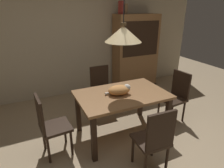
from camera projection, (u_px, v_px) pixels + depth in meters
The scene contains 12 objects.
ground at pixel (132, 159), 2.74m from camera, with size 10.00×10.00×0.00m, color tan.
back_wall at pixel (76, 33), 4.43m from camera, with size 6.40×0.10×2.90m, color beige.
dining_table at pixel (122, 99), 3.05m from camera, with size 1.40×0.90×0.75m.
chair_right_side at pixel (176, 94), 3.55m from camera, with size 0.44×0.44×0.93m.
chair_left_side at pixel (49, 124), 2.66m from camera, with size 0.43×0.43×0.93m.
chair_near_front at pixel (155, 138), 2.36m from camera, with size 0.42×0.42×0.93m.
chair_far_back at pixel (101, 88), 3.84m from camera, with size 0.41×0.41×0.93m.
cat_sleeping at pixel (120, 90), 2.96m from camera, with size 0.39×0.27×0.16m.
pendant_lamp at pixel (123, 34), 2.67m from camera, with size 0.52×0.52×1.30m.
hutch_bookcase at pixel (135, 54), 4.91m from camera, with size 1.12×0.45×1.85m.
book_red_tall at pixel (121, 7), 4.34m from camera, with size 0.04×0.22×0.28m, color #B73833.
book_brown_thick at pixel (124, 9), 4.37m from camera, with size 0.06×0.24×0.22m, color brown.
Camera 1 is at (-1.16, -1.83, 2.02)m, focal length 30.97 mm.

